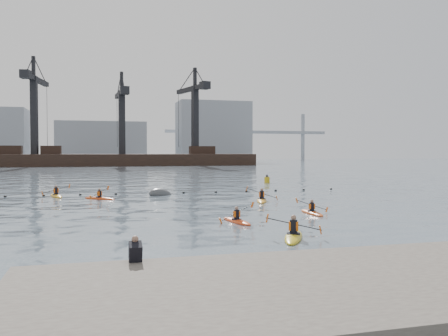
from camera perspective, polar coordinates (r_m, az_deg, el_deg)
The scene contains 13 objects.
ground at distance 21.45m, azimuth 3.12°, elevation -8.20°, with size 400.00×400.00×0.00m, color #3A4B55.
quay at distance 13.42m, azimuth 15.56°, elevation -14.50°, with size 18.00×7.12×1.77m.
float_line at distance 43.19m, azimuth -6.90°, elevation -3.02°, with size 33.24×0.73×0.24m.
barge_pier at distance 130.22m, azimuth -12.25°, elevation 1.12°, with size 72.00×19.30×29.50m.
skyline at distance 170.65m, azimuth -12.11°, elevation 3.79°, with size 141.00×28.00×22.00m.
kayaker_0 at distance 25.59m, azimuth 1.53°, elevation -6.32°, with size 2.07×3.07×1.16m.
kayaker_1 at distance 21.18m, azimuth 8.36°, elevation -8.04°, with size 2.28×3.56×1.17m.
kayaker_2 at distance 39.04m, azimuth -14.74°, elevation -3.51°, with size 2.68×2.58×1.12m.
kayaker_3 at distance 36.32m, azimuth 4.56°, elevation -3.83°, with size 2.37×3.62×1.29m.
kayaker_4 at distance 29.49m, azimuth 10.52°, elevation -5.25°, with size 2.11×3.10×1.11m.
kayaker_5 at distance 42.31m, azimuth -19.55°, elevation -3.12°, with size 2.29×3.50×1.17m.
mooring_buoy at distance 41.66m, azimuth -7.61°, elevation -3.25°, with size 2.28×1.35×1.14m, color #3B3E40.
nav_buoy at distance 57.72m, azimuth 5.20°, elevation -1.42°, with size 0.66×0.66×1.20m.
Camera 1 is at (-6.59, -20.06, 3.80)m, focal length 38.00 mm.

